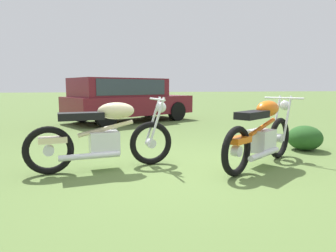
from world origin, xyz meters
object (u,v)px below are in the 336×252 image
(car_burgundy, at_px, (125,97))
(shrub_low, at_px, (305,138))
(motorcycle_orange, at_px, (262,133))
(motorcycle_cream, at_px, (104,136))

(car_burgundy, relative_size, shrub_low, 7.19)
(motorcycle_orange, bearing_deg, shrub_low, -3.32)
(motorcycle_orange, xyz_separation_m, shrub_low, (1.38, 0.80, -0.26))
(motorcycle_cream, height_order, motorcycle_orange, same)
(car_burgundy, xyz_separation_m, shrub_low, (2.80, -5.28, -0.61))
(motorcycle_orange, bearing_deg, motorcycle_cream, 137.37)
(motorcycle_orange, distance_m, car_burgundy, 6.25)
(motorcycle_cream, distance_m, shrub_low, 3.66)
(motorcycle_cream, height_order, shrub_low, motorcycle_cream)
(motorcycle_cream, bearing_deg, shrub_low, -0.48)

